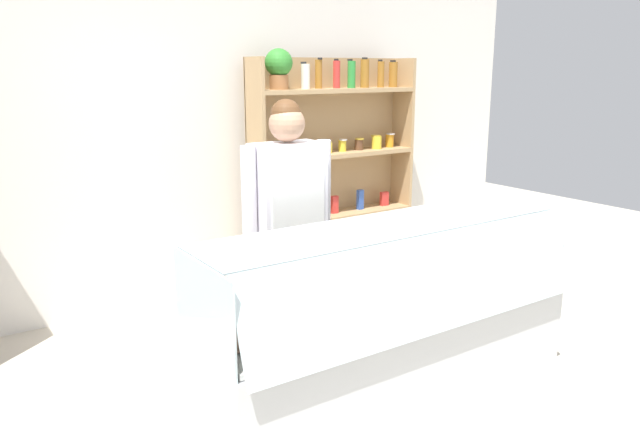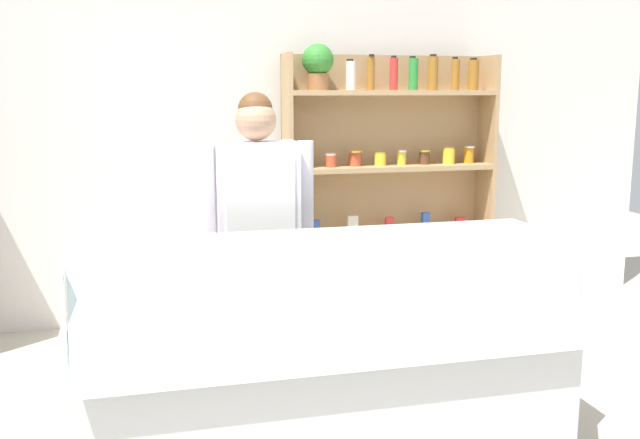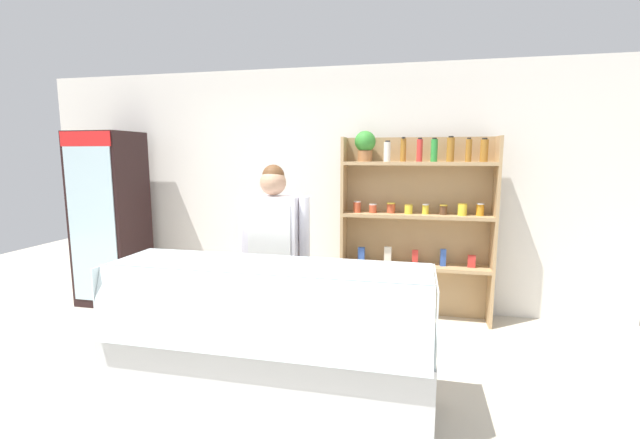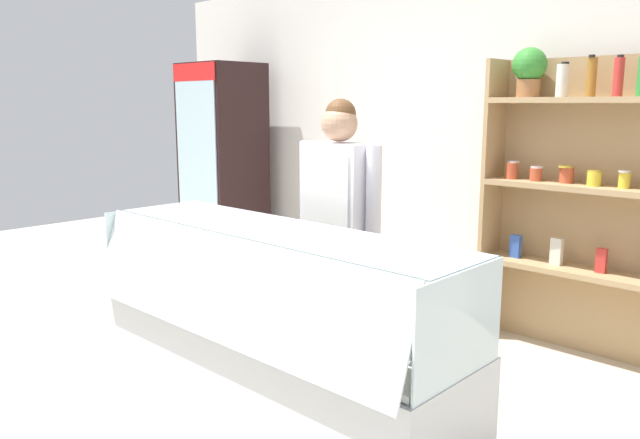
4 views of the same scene
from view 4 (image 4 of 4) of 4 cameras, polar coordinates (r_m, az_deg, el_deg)
The scene contains 6 objects.
ground_plane at distance 3.56m, azimuth -6.74°, elevation -16.76°, with size 12.00×12.00×0.00m, color beige.
back_wall at distance 4.91m, azimuth 13.57°, elevation 7.01°, with size 6.80×0.10×2.70m, color white.
drinks_fridge at distance 6.11m, azimuth -8.85°, elevation 4.52°, with size 0.67×0.62×2.00m.
shelving_unit at distance 4.23m, azimuth 24.57°, elevation 2.57°, with size 1.56×0.29×1.99m.
deli_display_case at distance 3.34m, azimuth -4.47°, elevation -12.68°, with size 2.21×0.73×1.01m.
shop_clerk at distance 3.78m, azimuth 1.70°, elevation 0.71°, with size 0.62×0.25×1.66m.
Camera 4 is at (2.45, -2.00, 1.63)m, focal length 35.00 mm.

